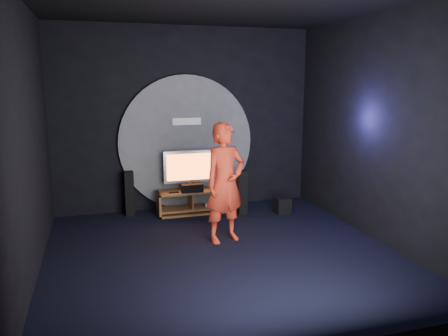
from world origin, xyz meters
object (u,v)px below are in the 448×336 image
(media_console, at_px, (191,203))
(tower_speaker_right, at_px, (242,192))
(tower_speaker_left, at_px, (129,194))
(player, at_px, (225,183))
(subwoofer, at_px, (282,205))
(tv, at_px, (190,168))

(media_console, distance_m, tower_speaker_right, 0.99)
(tower_speaker_left, bearing_deg, player, -52.84)
(tower_speaker_left, distance_m, subwoofer, 2.89)
(tower_speaker_right, height_order, player, player)
(tower_speaker_left, height_order, player, player)
(tower_speaker_right, xyz_separation_m, subwoofer, (0.75, -0.18, -0.27))
(tv, distance_m, subwoofer, 1.90)
(media_console, xyz_separation_m, tower_speaker_right, (0.91, -0.31, 0.22))
(media_console, distance_m, tower_speaker_left, 1.17)
(player, bearing_deg, tv, 81.11)
(media_console, bearing_deg, player, -82.62)
(tv, height_order, tower_speaker_left, tv)
(tv, distance_m, tower_speaker_left, 1.21)
(media_console, bearing_deg, subwoofer, -16.50)
(media_console, distance_m, player, 1.75)
(tower_speaker_left, xyz_separation_m, tower_speaker_right, (2.04, -0.50, 0.00))
(tv, distance_m, tower_speaker_right, 1.09)
(player, bearing_deg, tower_speaker_right, 44.43)
(tv, xyz_separation_m, tower_speaker_left, (-1.12, 0.12, -0.44))
(tower_speaker_left, relative_size, subwoofer, 2.79)
(tower_speaker_left, bearing_deg, subwoofer, -13.69)
(tower_speaker_right, relative_size, player, 0.45)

